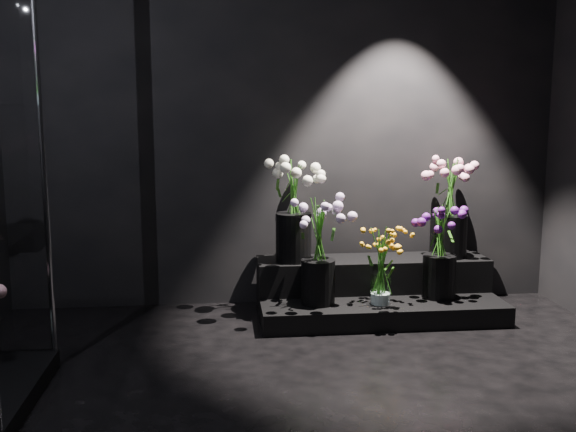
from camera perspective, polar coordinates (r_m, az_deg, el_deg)
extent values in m
plane|color=black|center=(3.05, 4.01, -18.32)|extent=(4.00, 4.00, 0.00)
plane|color=black|center=(4.69, -0.12, 9.06)|extent=(4.00, 0.00, 4.00)
cube|color=black|center=(4.59, 8.01, -7.91)|extent=(1.66, 0.74, 0.14)
cube|color=black|center=(4.71, 7.51, -5.10)|extent=(1.66, 0.37, 0.23)
cylinder|color=white|center=(4.36, 8.22, -6.39)|extent=(0.14, 0.14, 0.22)
cylinder|color=black|center=(4.32, 2.68, -5.86)|extent=(0.23, 0.23, 0.30)
cylinder|color=black|center=(4.58, 13.27, -5.23)|extent=(0.23, 0.23, 0.30)
cylinder|color=black|center=(4.52, 0.50, -1.89)|extent=(0.25, 0.25, 0.34)
cylinder|color=black|center=(4.81, 14.07, -1.71)|extent=(0.27, 0.27, 0.31)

